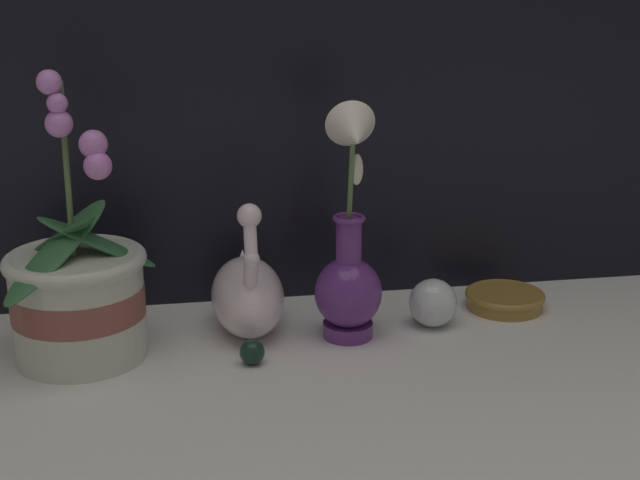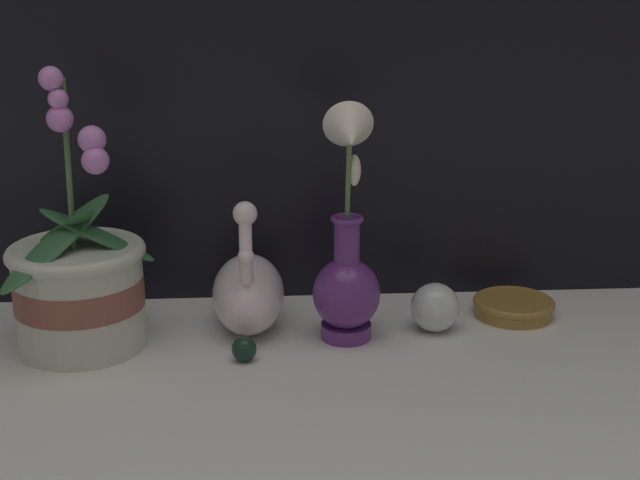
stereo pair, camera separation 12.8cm
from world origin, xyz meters
TOP-DOWN VIEW (x-y plane):
  - ground_plane at (0.00, 0.00)m, footprint 2.80×2.80m
  - orchid_potted_plant at (-0.31, 0.11)m, footprint 0.21×0.22m
  - swan_figurine at (-0.08, 0.16)m, footprint 0.11×0.20m
  - blue_vase at (0.07, 0.11)m, footprint 0.10×0.11m
  - glass_sphere at (0.20, 0.13)m, footprint 0.07×0.07m
  - amber_dish at (0.33, 0.18)m, footprint 0.13×0.13m
  - glass_bauble at (-0.08, 0.04)m, footprint 0.03×0.03m

SIDE VIEW (x-z plane):
  - ground_plane at x=0.00m, z-range 0.00..0.00m
  - amber_dish at x=0.33m, z-range 0.00..0.03m
  - glass_bauble at x=-0.08m, z-range 0.00..0.03m
  - glass_sphere at x=0.20m, z-range 0.00..0.07m
  - swan_figurine at x=-0.08m, z-range -0.05..0.17m
  - orchid_potted_plant at x=-0.31m, z-range -0.10..0.29m
  - blue_vase at x=0.07m, z-range -0.06..0.29m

